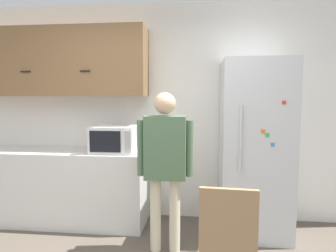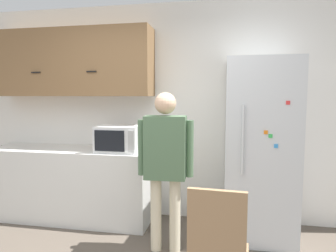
# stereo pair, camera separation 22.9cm
# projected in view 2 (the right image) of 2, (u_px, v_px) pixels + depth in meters

# --- Properties ---
(back_wall) EXTENTS (6.00, 0.06, 2.70)m
(back_wall) POSITION_uv_depth(u_px,v_px,m) (164.00, 112.00, 3.83)
(back_wall) COLOR white
(back_wall) RESTS_ON ground_plane
(counter) EXTENTS (2.08, 0.63, 0.90)m
(counter) POSITION_uv_depth(u_px,v_px,m) (70.00, 183.00, 3.80)
(counter) COLOR silver
(counter) RESTS_ON ground_plane
(upper_cabinets) EXTENTS (2.08, 0.40, 0.83)m
(upper_cabinets) POSITION_uv_depth(u_px,v_px,m) (71.00, 63.00, 3.77)
(upper_cabinets) COLOR olive
(microwave) EXTENTS (0.50, 0.40, 0.31)m
(microwave) POSITION_uv_depth(u_px,v_px,m) (119.00, 139.00, 3.56)
(microwave) COLOR white
(microwave) RESTS_ON counter
(person) EXTENTS (0.55, 0.24, 1.59)m
(person) POSITION_uv_depth(u_px,v_px,m) (165.00, 157.00, 2.94)
(person) COLOR beige
(person) RESTS_ON ground_plane
(refrigerator) EXTENTS (0.74, 0.74, 1.95)m
(refrigerator) POSITION_uv_depth(u_px,v_px,m) (260.00, 150.00, 3.27)
(refrigerator) COLOR silver
(refrigerator) RESTS_ON ground_plane
(chair) EXTENTS (0.44, 0.44, 0.97)m
(chair) POSITION_uv_depth(u_px,v_px,m) (218.00, 249.00, 2.03)
(chair) COLOR #997551
(chair) RESTS_ON ground_plane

